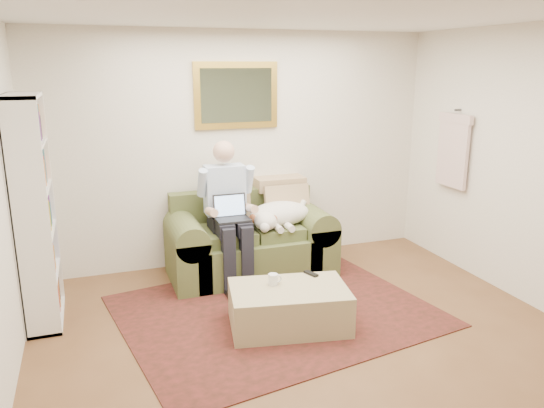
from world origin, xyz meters
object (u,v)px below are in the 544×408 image
ottoman (289,307)px  laptop (231,213)px  sofa (250,247)px  seated_man (230,214)px  sleeping_dog (280,214)px  coffee_mug (273,279)px  bookshelf (35,212)px

ottoman → laptop: bearing=101.2°
laptop → sofa: bearing=41.0°
seated_man → sleeping_dog: bearing=7.1°
laptop → sleeping_dog: size_ratio=0.47×
sleeping_dog → laptop: bearing=-166.4°
sofa → ottoman: bearing=-92.1°
laptop → ottoman: (0.21, -1.08, -0.59)m
sleeping_dog → coffee_mug: bearing=-112.9°
sofa → sleeping_dog: sofa is taller
sofa → laptop: laptop is taller
bookshelf → sleeping_dog: bearing=8.0°
ottoman → coffee_mug: (-0.11, 0.11, 0.23)m
laptop → sleeping_dog: (0.58, 0.14, -0.10)m
coffee_mug → sofa: bearing=82.6°
sofa → coffee_mug: 1.22m
sofa → sleeping_dog: (0.31, -0.09, 0.37)m
seated_man → sofa: bearing=31.5°
coffee_mug → bookshelf: bookshelf is taller
seated_man → bookshelf: size_ratio=0.74×
laptop → bookshelf: bookshelf is taller
ottoman → bookshelf: 2.35m
ottoman → bookshelf: bearing=156.2°
sofa → laptop: bearing=-139.0°
sofa → seated_man: bearing=-148.5°
ottoman → sleeping_dog: bearing=73.5°
sofa → seated_man: 0.53m
sofa → coffee_mug: sofa is taller
laptop → sleeping_dog: laptop is taller
ottoman → coffee_mug: bearing=134.5°
sofa → bookshelf: size_ratio=0.88×
sofa → sleeping_dog: 0.49m
sofa → ottoman: sofa is taller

